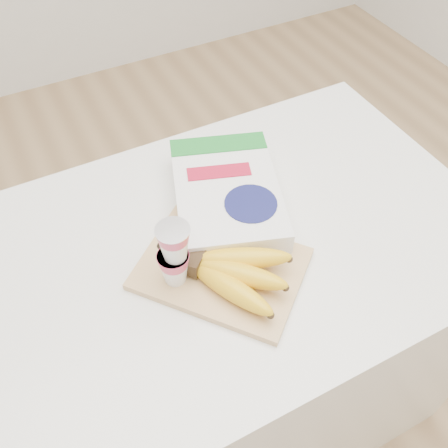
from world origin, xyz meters
The scene contains 5 objects.
table centered at (0.00, 0.00, 0.39)m, with size 1.05×0.70×0.79m, color white.
cutting_board centered at (-0.06, -0.06, 0.79)m, with size 0.22×0.30×0.01m, color tan.
bananas centered at (-0.06, -0.10, 0.83)m, with size 0.21×0.21×0.07m.
yogurt_stack centered at (-0.15, -0.05, 0.88)m, with size 0.06×0.06×0.14m.
cereal_box centered at (0.02, 0.08, 0.82)m, with size 0.30×0.36×0.07m.
Camera 1 is at (-0.31, -0.56, 1.56)m, focal length 40.00 mm.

